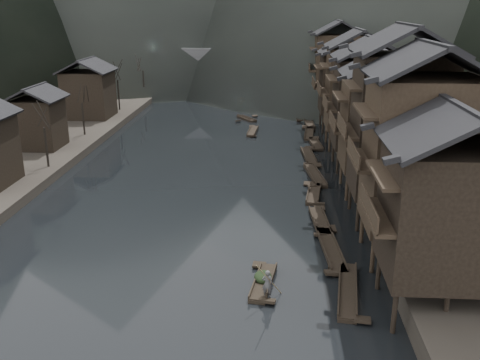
{
  "coord_description": "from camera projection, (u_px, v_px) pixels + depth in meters",
  "views": [
    {
      "loc": [
        7.37,
        -36.49,
        17.5
      ],
      "look_at": [
        4.44,
        8.41,
        2.5
      ],
      "focal_mm": 40.0,
      "sensor_mm": 36.0,
      "label": 1
    }
  ],
  "objects": [
    {
      "name": "midriver_boats",
      "position": [
        249.0,
        117.0,
        84.53
      ],
      "size": [
        4.11,
        26.49,
        0.45
      ],
      "color": "black",
      "rests_on": "water"
    },
    {
      "name": "boatman",
      "position": [
        267.0,
        280.0,
        32.63
      ],
      "size": [
        0.71,
        0.5,
        1.84
      ],
      "primitive_type": "imported",
      "rotation": [
        0.0,
        0.0,
        3.05
      ],
      "color": "#515153",
      "rests_on": "hero_sampan"
    },
    {
      "name": "stilt_houses",
      "position": [
        372.0,
        90.0,
        54.83
      ],
      "size": [
        9.0,
        67.6,
        16.19
      ],
      "color": "black",
      "rests_on": "ground"
    },
    {
      "name": "water",
      "position": [
        175.0,
        245.0,
        40.54
      ],
      "size": [
        300.0,
        300.0,
        0.0
      ],
      "primitive_type": "plane",
      "color": "black",
      "rests_on": "ground"
    },
    {
      "name": "bamboo_pole",
      "position": [
        271.0,
        242.0,
        31.81
      ],
      "size": [
        1.79,
        2.23,
        3.29
      ],
      "primitive_type": "cylinder",
      "rotation": [
        0.7,
        0.0,
        -0.67
      ],
      "color": "#8C7A51",
      "rests_on": "boatman"
    },
    {
      "name": "cargo_heap",
      "position": [
        263.0,
        272.0,
        34.81
      ],
      "size": [
        1.17,
        1.53,
        0.7
      ],
      "primitive_type": "ellipsoid",
      "color": "black",
      "rests_on": "hero_sampan"
    },
    {
      "name": "left_houses",
      "position": [
        22.0,
        115.0,
        59.05
      ],
      "size": [
        8.1,
        53.2,
        8.73
      ],
      "color": "black",
      "rests_on": "left_bank"
    },
    {
      "name": "hero_sampan",
      "position": [
        263.0,
        282.0,
        34.76
      ],
      "size": [
        1.8,
        5.39,
        0.44
      ],
      "color": "black",
      "rests_on": "water"
    },
    {
      "name": "stone_bridge",
      "position": [
        239.0,
        67.0,
        107.08
      ],
      "size": [
        40.0,
        6.0,
        9.0
      ],
      "color": "#4C4C4F",
      "rests_on": "ground"
    },
    {
      "name": "bare_trees",
      "position": [
        66.0,
        103.0,
        62.58
      ],
      "size": [
        3.85,
        74.21,
        7.69
      ],
      "color": "black",
      "rests_on": "left_bank"
    },
    {
      "name": "moored_sampans",
      "position": [
        313.0,
        158.0,
        62.47
      ],
      "size": [
        3.22,
        67.92,
        0.47
      ],
      "color": "black",
      "rests_on": "water"
    },
    {
      "name": "right_bank",
      "position": [
        469.0,
        125.0,
        75.96
      ],
      "size": [
        40.0,
        200.0,
        1.8
      ],
      "primitive_type": "cube",
      "color": "#2D2823",
      "rests_on": "ground"
    }
  ]
}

